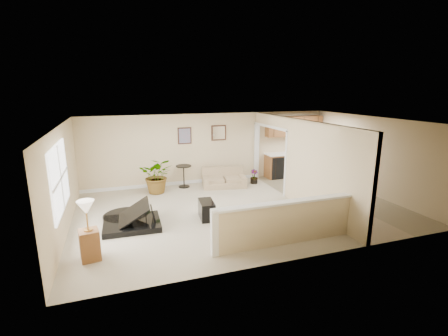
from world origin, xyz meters
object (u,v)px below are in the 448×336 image
object	(u,v)px
piano_bench	(207,210)
palm_plant	(158,176)
lamp_stand	(89,235)
piano	(129,205)
accent_table	(184,173)
loveseat	(224,177)
small_plant	(254,178)

from	to	relation	value
piano_bench	palm_plant	world-z (taller)	palm_plant
piano_bench	lamp_stand	xyz separation A→B (m)	(-2.79, -1.31, 0.29)
piano	piano_bench	distance (m)	1.98
accent_table	palm_plant	bearing A→B (deg)	-159.54
lamp_stand	piano_bench	bearing A→B (deg)	25.08
loveseat	small_plant	bearing A→B (deg)	7.96
piano	lamp_stand	size ratio (longest dim) A/B	1.37
lamp_stand	loveseat	bearing A→B (deg)	43.49
loveseat	palm_plant	world-z (taller)	palm_plant
palm_plant	loveseat	bearing A→B (deg)	0.65
palm_plant	lamp_stand	size ratio (longest dim) A/B	1.04
palm_plant	small_plant	size ratio (longest dim) A/B	2.52
lamp_stand	piano	bearing A→B (deg)	60.73
lamp_stand	palm_plant	bearing A→B (deg)	64.47
lamp_stand	accent_table	bearing A→B (deg)	56.63
piano_bench	lamp_stand	bearing A→B (deg)	-154.92
accent_table	palm_plant	world-z (taller)	palm_plant
accent_table	small_plant	bearing A→B (deg)	-8.38
loveseat	palm_plant	size ratio (longest dim) A/B	1.26
palm_plant	small_plant	xyz separation A→B (m)	(3.44, -0.02, -0.37)
loveseat	piano_bench	bearing A→B (deg)	-107.30
small_plant	lamp_stand	bearing A→B (deg)	-143.69
loveseat	lamp_stand	world-z (taller)	lamp_stand
small_plant	piano_bench	bearing A→B (deg)	-134.16
piano	piano_bench	xyz separation A→B (m)	(1.94, -0.21, -0.30)
piano	lamp_stand	distance (m)	1.74
palm_plant	small_plant	bearing A→B (deg)	-0.29
accent_table	lamp_stand	xyz separation A→B (m)	(-2.81, -4.27, 0.03)
piano_bench	loveseat	size ratio (longest dim) A/B	0.43
accent_table	lamp_stand	distance (m)	5.11
piano	small_plant	xyz separation A→B (m)	(4.46, 2.39, -0.32)
accent_table	lamp_stand	size ratio (longest dim) A/B	0.62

